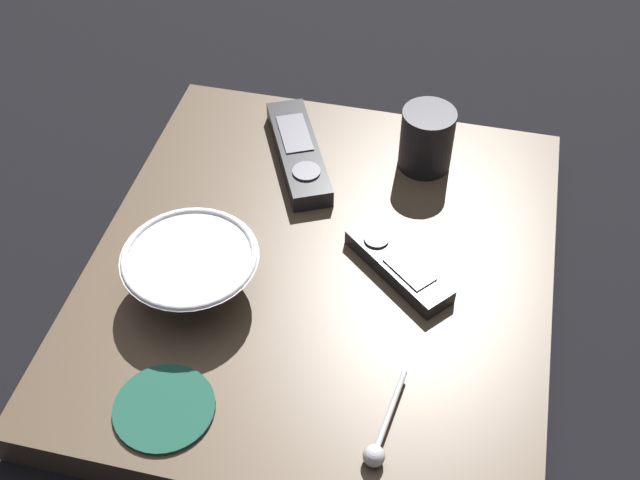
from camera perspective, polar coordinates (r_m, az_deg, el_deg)
ground_plane at (r=1.00m, az=0.08°, el=-3.38°), size 6.00×6.00×0.00m
table at (r=0.98m, az=0.08°, el=-2.51°), size 0.61×0.55×0.05m
cereal_bowl at (r=0.92m, az=-9.11°, el=-2.08°), size 0.16×0.16×0.06m
coffee_mug at (r=1.07m, az=7.59°, el=7.12°), size 0.07×0.07×0.09m
teaspoon at (r=0.81m, az=4.16°, el=-14.30°), size 0.11×0.03×0.02m
tv_remote_near at (r=0.95m, az=5.58°, el=-1.83°), size 0.13×0.14×0.02m
tv_remote_far at (r=1.09m, az=-1.55°, el=6.25°), size 0.20×0.13×0.03m
drink_coaster at (r=0.86m, az=-11.02°, el=-11.66°), size 0.11×0.11×0.01m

